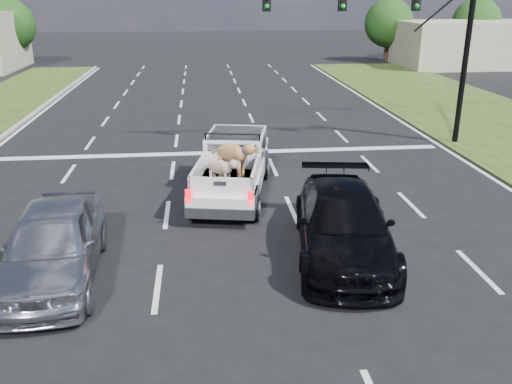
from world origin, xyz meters
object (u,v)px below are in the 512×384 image
at_px(traffic_signal, 409,22).
at_px(black_coupe, 343,224).
at_px(silver_sedan, 53,244).
at_px(pickup_truck, 233,166).

relative_size(traffic_signal, black_coupe, 1.75).
height_order(traffic_signal, silver_sedan, traffic_signal).
bearing_deg(pickup_truck, traffic_signal, 46.89).
xyz_separation_m(traffic_signal, pickup_truck, (-7.02, -5.08, -3.83)).
xyz_separation_m(traffic_signal, silver_sedan, (-11.12, -9.83, -3.92)).
bearing_deg(black_coupe, silver_sedan, -167.02).
xyz_separation_m(silver_sedan, black_coupe, (6.38, 0.49, -0.05)).
xyz_separation_m(traffic_signal, black_coupe, (-4.73, -9.34, -3.97)).
distance_m(pickup_truck, black_coupe, 4.84).
bearing_deg(traffic_signal, black_coupe, -116.87).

